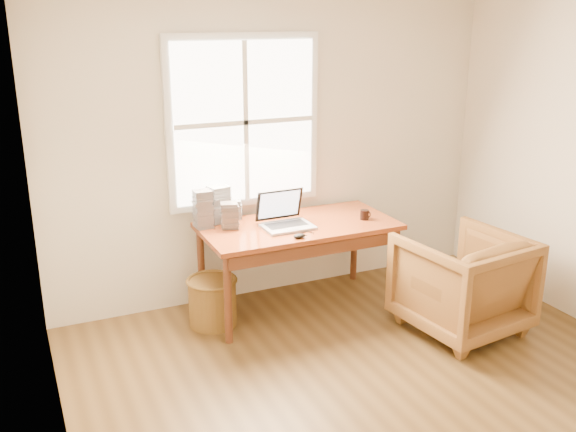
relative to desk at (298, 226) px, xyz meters
name	(u,v)px	position (x,y,z in m)	size (l,w,h in m)	color
room_shell	(417,212)	(-0.02, -1.64, 0.59)	(4.04, 4.54, 2.64)	brown
desk	(298,226)	(0.00, 0.00, 0.00)	(1.60, 0.80, 0.04)	brown
armchair	(462,283)	(1.00, -0.88, -0.33)	(0.85, 0.87, 0.79)	brown
wicker_stool	(213,302)	(-0.76, 0.00, -0.54)	(0.38, 0.38, 0.38)	brown
laptop	(288,212)	(-0.12, -0.06, 0.16)	(0.36, 0.38, 0.27)	#A5A6AB
mouse	(299,236)	(-0.14, -0.32, 0.04)	(0.10, 0.06, 0.03)	black
coffee_mug	(364,215)	(0.56, -0.12, 0.06)	(0.07, 0.07, 0.08)	black
cd_stack_a	(219,204)	(-0.58, 0.31, 0.18)	(0.16, 0.14, 0.31)	silver
cd_stack_b	(230,216)	(-0.54, 0.13, 0.12)	(0.13, 0.12, 0.21)	#26262B
cd_stack_c	(203,209)	(-0.74, 0.23, 0.17)	(0.14, 0.12, 0.31)	#918F9B
cd_stack_d	(234,209)	(-0.43, 0.36, 0.10)	(0.13, 0.11, 0.16)	#B4BAC0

